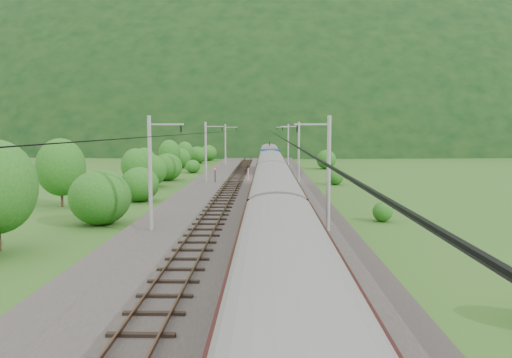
{
  "coord_description": "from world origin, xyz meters",
  "views": [
    {
      "loc": [
        1.9,
        -34.38,
        7.4
      ],
      "look_at": [
        0.91,
        13.08,
        2.6
      ],
      "focal_mm": 35.0,
      "sensor_mm": 36.0,
      "label": 1
    }
  ],
  "objects": [
    {
      "name": "mountain_ridge",
      "position": [
        -120.0,
        300.0,
        0.0
      ],
      "size": [
        336.0,
        280.0,
        132.0
      ],
      "primitive_type": "ellipsoid",
      "color": "black",
      "rests_on": "ground"
    },
    {
      "name": "catenary_left",
      "position": [
        -6.12,
        32.0,
        4.5
      ],
      "size": [
        2.54,
        192.28,
        8.0
      ],
      "color": "gray",
      "rests_on": "railbed"
    },
    {
      "name": "hazard_post_near",
      "position": [
        -0.61,
        34.0,
        1.14
      ],
      "size": [
        0.18,
        0.18,
        1.68
      ],
      "primitive_type": "cylinder",
      "color": "red",
      "rests_on": "railbed"
    },
    {
      "name": "railbed",
      "position": [
        0.0,
        10.0,
        0.15
      ],
      "size": [
        14.0,
        220.0,
        0.3
      ],
      "primitive_type": "cube",
      "color": "#38332D",
      "rests_on": "ground"
    },
    {
      "name": "track_right",
      "position": [
        2.4,
        10.0,
        0.37
      ],
      "size": [
        2.4,
        220.0,
        0.27
      ],
      "color": "brown",
      "rests_on": "railbed"
    },
    {
      "name": "vegetation_right",
      "position": [
        12.16,
        17.03,
        1.35
      ],
      "size": [
        5.04,
        98.55,
        3.19
      ],
      "color": "#1F5316",
      "rests_on": "ground"
    },
    {
      "name": "hazard_post_far",
      "position": [
        0.3,
        56.66,
        1.15
      ],
      "size": [
        0.18,
        0.18,
        1.71
      ],
      "primitive_type": "cylinder",
      "color": "red",
      "rests_on": "railbed"
    },
    {
      "name": "catenary_right",
      "position": [
        6.12,
        32.0,
        4.5
      ],
      "size": [
        2.54,
        192.28,
        8.0
      ],
      "color": "gray",
      "rests_on": "railbed"
    },
    {
      "name": "ground",
      "position": [
        0.0,
        0.0,
        0.0
      ],
      "size": [
        600.0,
        600.0,
        0.0
      ],
      "primitive_type": "plane",
      "color": "#2B551A",
      "rests_on": "ground"
    },
    {
      "name": "overhead_wires",
      "position": [
        0.0,
        10.0,
        7.1
      ],
      "size": [
        4.83,
        198.0,
        0.03
      ],
      "color": "black",
      "rests_on": "ground"
    },
    {
      "name": "mountain_main",
      "position": [
        0.0,
        260.0,
        0.0
      ],
      "size": [
        504.0,
        360.0,
        244.0
      ],
      "primitive_type": "ellipsoid",
      "color": "black",
      "rests_on": "ground"
    },
    {
      "name": "vegetation_left",
      "position": [
        -13.73,
        20.01,
        2.45
      ],
      "size": [
        11.19,
        144.06,
        6.78
      ],
      "color": "#1F5316",
      "rests_on": "ground"
    },
    {
      "name": "track_left",
      "position": [
        -2.4,
        10.0,
        0.37
      ],
      "size": [
        2.4,
        220.0,
        0.27
      ],
      "color": "brown",
      "rests_on": "railbed"
    },
    {
      "name": "train",
      "position": [
        2.4,
        -12.93,
        3.4
      ],
      "size": [
        2.85,
        135.7,
        4.95
      ],
      "color": "black",
      "rests_on": "ground"
    },
    {
      "name": "signal",
      "position": [
        -4.94,
        31.59,
        1.38
      ],
      "size": [
        0.2,
        0.2,
        1.85
      ],
      "color": "black",
      "rests_on": "railbed"
    }
  ]
}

